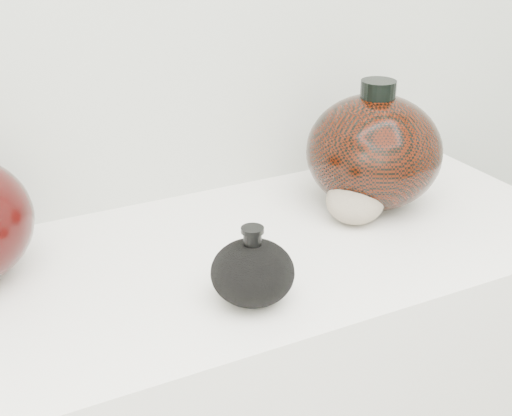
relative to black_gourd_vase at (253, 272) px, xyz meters
name	(u,v)px	position (x,y,z in m)	size (l,w,h in m)	color
black_gourd_vase	(253,272)	(0.00, 0.00, 0.00)	(0.15, 0.15, 0.12)	black
cream_gourd_vase	(355,200)	(0.27, 0.15, -0.01)	(0.12, 0.12, 0.10)	beige
right_round_pot	(374,151)	(0.34, 0.19, 0.06)	(0.30, 0.30, 0.23)	black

